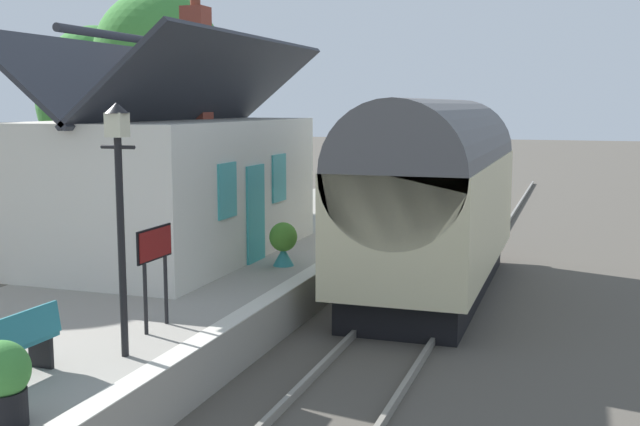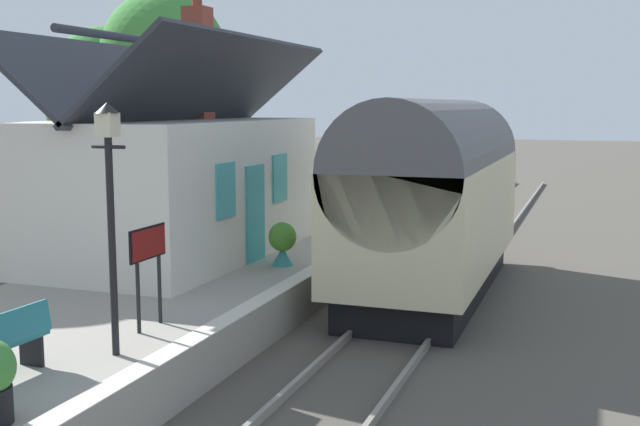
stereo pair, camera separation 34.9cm
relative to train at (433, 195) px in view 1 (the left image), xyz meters
name	(u,v)px [view 1 (the left image)]	position (x,y,z in m)	size (l,w,h in m)	color
ground_plane	(391,292)	(-0.15, 0.90, -2.21)	(160.00, 160.00, 0.00)	#4C473F
platform	(244,264)	(-0.15, 4.53, -1.81)	(32.00, 5.26, 0.81)	gray
platform_edge_coping	(341,253)	(-0.15, 2.08, -1.40)	(32.00, 0.36, 0.02)	beige
rail_near	(463,294)	(-0.15, -0.72, -2.14)	(52.00, 0.08, 0.14)	gray
rail_far	(399,289)	(-0.15, 0.72, -2.14)	(52.00, 0.08, 0.14)	gray
train	(433,195)	(0.00, 0.00, 0.00)	(8.37, 2.73, 4.32)	black
station_building	(174,182)	(-1.43, 5.63, 0.26)	(7.91, 4.33, 6.02)	silver
bench_by_lamp	(12,345)	(-9.42, 3.46, -0.93)	(1.42, 0.49, 0.88)	#26727F
bench_near_building	(348,203)	(5.23, 3.50, -0.93)	(1.41, 0.48, 0.88)	#26727F
bench_platform_end	(385,186)	(10.21, 3.59, -0.93)	(1.42, 0.49, 0.88)	#26727F
bench_mid_platform	(379,192)	(8.30, 3.33, -0.93)	(1.41, 0.48, 0.88)	#26727F
planter_bench_right	(283,242)	(-1.84, 2.84, -0.90)	(0.59, 0.59, 0.94)	teal
planter_bench_left	(1,382)	(-10.56, 2.65, -0.91)	(0.62, 0.62, 0.94)	black
planter_edge_near	(322,187)	(10.48, 6.09, -1.08)	(0.41, 0.41, 0.60)	teal
lamp_post_platform	(119,180)	(-8.11, 2.72, 1.00)	(0.32, 0.50, 3.42)	black
station_sign_board	(155,252)	(-6.83, 2.98, -0.22)	(0.96, 0.06, 1.57)	black
tree_far_left	(158,58)	(5.67, 10.07, 3.47)	(4.16, 4.10, 7.86)	#4C3828
tree_behind_building	(98,99)	(8.90, 14.62, 2.21)	(5.02, 4.30, 7.17)	#4C3828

